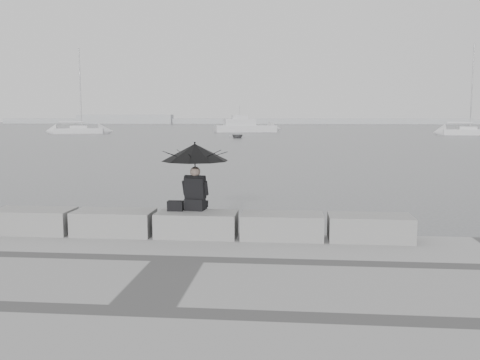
# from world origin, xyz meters

# --- Properties ---
(ground) EXTENTS (360.00, 360.00, 0.00)m
(ground) POSITION_xyz_m (0.00, 0.00, 0.00)
(ground) COLOR #47494C
(ground) RESTS_ON ground
(stone_block_far_left) EXTENTS (1.60, 0.80, 0.50)m
(stone_block_far_left) POSITION_xyz_m (-3.40, -0.45, 0.75)
(stone_block_far_left) COLOR gray
(stone_block_far_left) RESTS_ON promenade
(stone_block_left) EXTENTS (1.60, 0.80, 0.50)m
(stone_block_left) POSITION_xyz_m (-1.70, -0.45, 0.75)
(stone_block_left) COLOR gray
(stone_block_left) RESTS_ON promenade
(stone_block_centre) EXTENTS (1.60, 0.80, 0.50)m
(stone_block_centre) POSITION_xyz_m (0.00, -0.45, 0.75)
(stone_block_centre) COLOR gray
(stone_block_centre) RESTS_ON promenade
(stone_block_right) EXTENTS (1.60, 0.80, 0.50)m
(stone_block_right) POSITION_xyz_m (1.70, -0.45, 0.75)
(stone_block_right) COLOR gray
(stone_block_right) RESTS_ON promenade
(stone_block_far_right) EXTENTS (1.60, 0.80, 0.50)m
(stone_block_far_right) POSITION_xyz_m (3.40, -0.45, 0.75)
(stone_block_far_right) COLOR gray
(stone_block_far_right) RESTS_ON promenade
(seated_person) EXTENTS (1.36, 1.36, 1.39)m
(seated_person) POSITION_xyz_m (-0.07, -0.19, 2.04)
(seated_person) COLOR black
(seated_person) RESTS_ON stone_block_centre
(bag) EXTENTS (0.31, 0.18, 0.20)m
(bag) POSITION_xyz_m (-0.45, -0.34, 1.10)
(bag) COLOR black
(bag) RESTS_ON stone_block_centre
(distant_landmass) EXTENTS (180.00, 8.00, 2.80)m
(distant_landmass) POSITION_xyz_m (-8.14, 154.51, 0.90)
(distant_landmass) COLOR #A7AAAD
(distant_landmass) RESTS_ON ground
(sailboat_left) EXTENTS (7.53, 4.65, 12.90)m
(sailboat_left) POSITION_xyz_m (-30.68, 68.47, 0.53)
(sailboat_left) COLOR #BBBBBD
(sailboat_left) RESTS_ON ground
(sailboat_right) EXTENTS (6.87, 2.73, 12.90)m
(sailboat_right) POSITION_xyz_m (26.59, 68.12, 0.54)
(sailboat_right) COLOR #BBBBBD
(sailboat_right) RESTS_ON ground
(motor_cruiser) EXTENTS (10.46, 5.64, 4.50)m
(motor_cruiser) POSITION_xyz_m (-5.80, 77.58, 0.89)
(motor_cruiser) COLOR #BBBBBD
(motor_cruiser) RESTS_ON ground
(dinghy) EXTENTS (3.24, 1.85, 0.52)m
(dinghy) POSITION_xyz_m (-4.99, 56.16, 0.26)
(dinghy) COLOR gray
(dinghy) RESTS_ON ground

